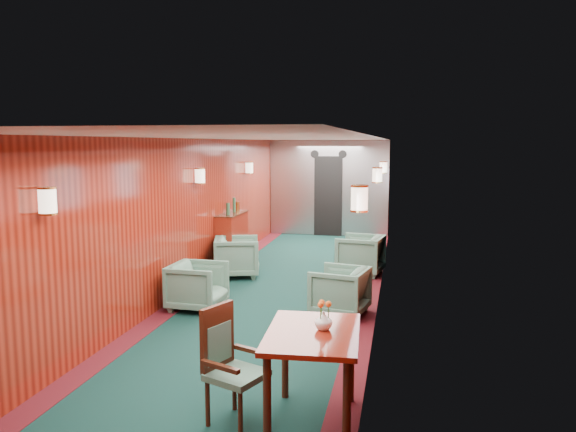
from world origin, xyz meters
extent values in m
plane|color=#0C2D26|center=(0.00, 0.00, 0.00)|extent=(12.00, 12.00, 0.00)
cube|color=white|center=(0.00, 0.00, 2.35)|extent=(3.00, 12.00, 0.10)
cube|color=white|center=(0.00, 0.00, 2.36)|extent=(1.20, 12.00, 0.06)
cube|color=maroon|center=(0.00, 6.00, 1.20)|extent=(3.00, 0.10, 2.40)
cube|color=maroon|center=(-1.50, 0.00, 1.20)|extent=(0.10, 12.00, 2.40)
cube|color=maroon|center=(1.50, 0.00, 1.20)|extent=(0.10, 12.00, 2.40)
cube|color=#420D13|center=(-1.35, 0.00, 0.00)|extent=(0.30, 12.00, 0.01)
cube|color=#420D13|center=(1.35, 0.00, 0.00)|extent=(0.30, 12.00, 0.01)
cube|color=#A9ABB0|center=(0.00, 5.92, 1.20)|extent=(2.98, 0.12, 2.38)
cube|color=black|center=(0.00, 5.84, 1.00)|extent=(0.70, 0.06, 2.00)
cylinder|color=black|center=(-0.35, 5.85, 2.05)|extent=(0.20, 0.04, 0.20)
cylinder|color=black|center=(0.35, 5.85, 2.05)|extent=(0.20, 0.04, 0.20)
cube|color=#A9ACB0|center=(1.49, -3.50, 1.45)|extent=(0.02, 1.10, 0.80)
cube|color=slate|center=(1.48, -3.50, 1.45)|extent=(0.01, 0.96, 0.66)
cube|color=#A9ACB0|center=(1.49, -1.00, 1.45)|extent=(0.02, 1.10, 0.80)
cube|color=slate|center=(1.48, -1.00, 1.45)|extent=(0.01, 0.96, 0.66)
cube|color=#A9ACB0|center=(1.49, 1.50, 1.45)|extent=(0.02, 1.10, 0.80)
cube|color=slate|center=(1.48, 1.50, 1.45)|extent=(0.01, 0.96, 0.66)
cube|color=#A9ACB0|center=(1.49, 4.00, 1.45)|extent=(0.02, 1.10, 0.80)
cube|color=slate|center=(1.48, 4.00, 1.45)|extent=(0.01, 0.96, 0.66)
cylinder|color=beige|center=(-1.40, -3.50, 1.80)|extent=(0.16, 0.16, 0.24)
cylinder|color=#AF7831|center=(-1.40, -3.50, 1.68)|extent=(0.17, 0.17, 0.02)
cylinder|color=beige|center=(1.40, -2.70, 1.80)|extent=(0.16, 0.16, 0.24)
cylinder|color=#AF7831|center=(1.40, -2.70, 1.68)|extent=(0.17, 0.17, 0.02)
cylinder|color=beige|center=(-1.40, 0.50, 1.80)|extent=(0.16, 0.16, 0.24)
cylinder|color=#AF7831|center=(-1.40, 0.50, 1.68)|extent=(0.17, 0.17, 0.02)
cylinder|color=beige|center=(1.40, 1.30, 1.80)|extent=(0.16, 0.16, 0.24)
cylinder|color=#AF7831|center=(1.40, 1.30, 1.68)|extent=(0.17, 0.17, 0.02)
cylinder|color=beige|center=(-1.40, 3.50, 1.80)|extent=(0.16, 0.16, 0.24)
cylinder|color=#AF7831|center=(-1.40, 3.50, 1.68)|extent=(0.17, 0.17, 0.02)
cylinder|color=beige|center=(1.40, 4.30, 1.80)|extent=(0.16, 0.16, 0.24)
cylinder|color=#AF7831|center=(1.40, 4.30, 1.68)|extent=(0.17, 0.17, 0.02)
cube|color=maroon|center=(1.11, -3.72, 0.78)|extent=(0.81, 1.11, 0.04)
cylinder|color=#3E1A0E|center=(0.84, -4.19, 0.38)|extent=(0.06, 0.06, 0.76)
cylinder|color=#3E1A0E|center=(1.44, -4.16, 0.38)|extent=(0.06, 0.06, 0.76)
cylinder|color=#3E1A0E|center=(0.79, -3.28, 0.38)|extent=(0.06, 0.06, 0.76)
cylinder|color=#3E1A0E|center=(1.39, -3.24, 0.38)|extent=(0.06, 0.06, 0.76)
cube|color=#1E483B|center=(0.50, -3.83, 0.42)|extent=(0.55, 0.55, 0.05)
cube|color=#3E1A0E|center=(0.30, -3.75, 0.71)|extent=(0.19, 0.37, 0.55)
cube|color=#1E483B|center=(0.32, -3.76, 0.66)|extent=(0.13, 0.28, 0.33)
cube|color=#3E1A0E|center=(0.42, -4.02, 0.57)|extent=(0.37, 0.19, 0.04)
cube|color=#3E1A0E|center=(0.58, -3.64, 0.57)|extent=(0.37, 0.19, 0.04)
cylinder|color=#3E1A0E|center=(0.27, -3.92, 0.20)|extent=(0.04, 0.04, 0.39)
cylinder|color=#3E1A0E|center=(0.59, -4.06, 0.20)|extent=(0.04, 0.04, 0.39)
cylinder|color=#3E1A0E|center=(0.40, -3.60, 0.20)|extent=(0.04, 0.04, 0.39)
cylinder|color=#3E1A0E|center=(0.72, -3.74, 0.20)|extent=(0.04, 0.04, 0.39)
cube|color=maroon|center=(-1.34, 2.00, 0.50)|extent=(0.33, 1.12, 1.00)
cube|color=#3E1A0E|center=(-1.33, 2.00, 1.00)|extent=(0.35, 1.14, 0.02)
cylinder|color=#254A2F|center=(-1.32, 1.72, 1.12)|extent=(0.07, 0.07, 0.22)
cylinder|color=#254A2F|center=(-1.32, 2.11, 1.15)|extent=(0.06, 0.06, 0.28)
cylinder|color=#AF7831|center=(-1.32, 2.33, 1.10)|extent=(0.08, 0.08, 0.18)
imported|color=silver|center=(1.19, -3.66, 0.88)|extent=(0.16, 0.16, 0.15)
imported|color=#1E483B|center=(-0.98, -0.81, 0.33)|extent=(0.76, 0.74, 0.66)
imported|color=#1E483B|center=(-1.00, 1.18, 0.35)|extent=(0.95, 0.93, 0.70)
imported|color=#1E483B|center=(1.01, -0.65, 0.33)|extent=(0.85, 0.84, 0.66)
imported|color=#1E483B|center=(1.11, 1.78, 0.35)|extent=(0.89, 0.88, 0.70)
camera|label=1|loc=(1.79, -8.09, 2.33)|focal=35.00mm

